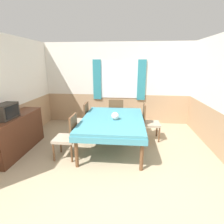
% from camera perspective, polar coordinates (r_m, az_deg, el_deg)
% --- Properties ---
extents(wall_back, '(5.09, 0.10, 2.60)m').
position_cam_1_polar(wall_back, '(5.79, 1.64, 9.19)').
color(wall_back, white).
rests_on(wall_back, ground_plane).
extents(wall_left, '(0.05, 4.40, 2.60)m').
position_cam_1_polar(wall_left, '(4.67, -30.93, 5.22)').
color(wall_left, white).
rests_on(wall_left, ground_plane).
extents(dining_table, '(1.44, 1.99, 0.73)m').
position_cam_1_polar(dining_table, '(4.10, 0.26, -3.35)').
color(dining_table, teal).
rests_on(dining_table, ground_plane).
extents(chair_left_near, '(0.44, 0.44, 0.95)m').
position_cam_1_polar(chair_left_near, '(3.82, -14.12, -7.45)').
color(chair_left_near, brown).
rests_on(chair_left_near, ground_plane).
extents(chair_head_window, '(0.44, 0.44, 0.95)m').
position_cam_1_polar(chair_head_window, '(5.25, 1.41, -0.49)').
color(chair_head_window, brown).
rests_on(chair_head_window, ground_plane).
extents(chair_right_far, '(0.44, 0.44, 0.95)m').
position_cam_1_polar(chair_right_far, '(4.68, 11.84, -2.88)').
color(chair_right_far, brown).
rests_on(chair_right_far, ground_plane).
extents(chair_left_far, '(0.44, 0.44, 0.95)m').
position_cam_1_polar(chair_left_far, '(4.82, -9.78, -2.25)').
color(chair_left_far, brown).
rests_on(chair_left_far, ground_plane).
extents(sideboard, '(0.46, 1.59, 0.86)m').
position_cam_1_polar(sideboard, '(4.51, -28.76, -6.25)').
color(sideboard, '#4C2819').
rests_on(sideboard, ground_plane).
extents(tv, '(0.29, 0.50, 0.32)m').
position_cam_1_polar(tv, '(4.18, -31.33, 0.16)').
color(tv, '#2D2823').
rests_on(tv, sideboard).
extents(vase, '(0.17, 0.17, 0.17)m').
position_cam_1_polar(vase, '(3.95, 1.01, -1.28)').
color(vase, silver).
rests_on(vase, dining_table).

